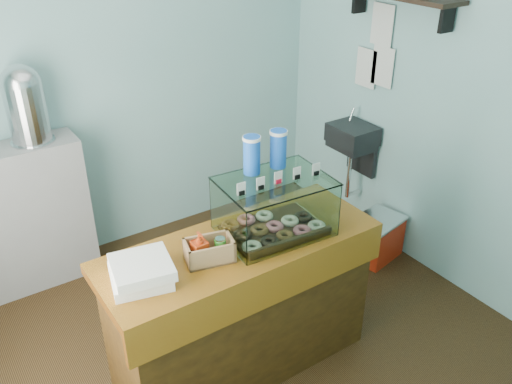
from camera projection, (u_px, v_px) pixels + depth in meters
ground at (222, 337)px, 3.61m from camera, size 3.50×3.50×0.00m
room_shell at (215, 89)px, 2.80m from camera, size 3.54×3.04×2.82m
counter at (242, 305)px, 3.20m from camera, size 1.60×0.60×0.90m
back_shelf at (17, 220)px, 3.86m from camera, size 1.00×0.32×1.10m
display_case at (272, 202)px, 3.03m from camera, size 0.63×0.48×0.55m
condiment_crate at (208, 250)px, 2.82m from camera, size 0.28×0.21×0.18m
pastry_boxes at (141, 272)px, 2.67m from camera, size 0.35×0.35×0.11m
coffee_urn at (25, 102)px, 3.58m from camera, size 0.29×0.29×0.54m
red_cooler at (376, 237)px, 4.34m from camera, size 0.45×0.38×0.35m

